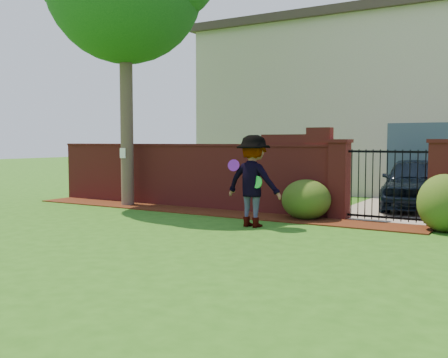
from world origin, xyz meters
The scene contains 15 objects.
ground centered at (0.00, 0.00, -0.01)m, with size 80.00×80.00×0.01m, color #235515.
mulch_bed centered at (-0.95, 3.34, 0.01)m, with size 11.10×1.08×0.03m, color #361509.
brick_wall centered at (-2.01, 4.00, 0.93)m, with size 8.70×0.31×2.16m.
pillar_left centered at (2.40, 4.00, 0.96)m, with size 0.50×0.50×1.88m.
pillar_right centered at (4.60, 4.00, 0.96)m, with size 0.50×0.50×1.88m.
iron_gate centered at (3.50, 4.00, 0.85)m, with size 1.78×0.03×1.60m.
driveway centered at (3.50, 8.00, 0.01)m, with size 3.20×8.00×0.01m, color gray.
house centered at (1.00, 12.00, 3.16)m, with size 12.40×6.40×6.30m.
car centered at (3.60, 6.72, 0.70)m, with size 1.66×4.13×1.41m, color black.
paper_notice centered at (-3.60, 3.21, 1.50)m, with size 0.20×0.01×0.28m, color white.
shrub_left centered at (1.78, 3.50, 0.47)m, with size 1.15×1.15×0.94m, color #224514.
shrub_middle centered at (4.79, 3.39, 0.59)m, with size 1.07×1.07×1.18m, color #224514.
man centered at (1.16, 1.95, 0.98)m, with size 1.27×0.73×1.97m, color gray.
frisbee_purple centered at (0.80, 1.78, 1.32)m, with size 0.25×0.25×0.02m, color purple.
frisbee_green centered at (1.36, 1.80, 0.98)m, with size 0.26×0.26×0.02m, color green.
Camera 1 is at (6.28, -7.82, 1.84)m, focal length 41.57 mm.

